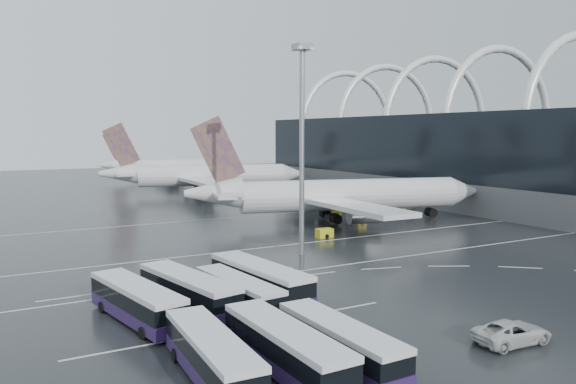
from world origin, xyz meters
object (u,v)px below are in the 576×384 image
floodlight_mast (302,124)px  gse_cart_belly_e (336,212)px  bus_row_near_a (137,301)px  bus_row_far_a (212,355)px  gse_cart_belly_d (408,211)px  airliner_gate_b (202,176)px  bus_row_far_b (286,348)px  gse_cart_belly_a (360,220)px  bus_row_near_d (260,280)px  airliner_main (336,196)px  bus_row_near_b (188,291)px  van_curve_a (512,332)px  airliner_gate_c (172,167)px  bus_row_far_c (340,342)px  gse_cart_belly_b (353,211)px  bus_row_near_c (238,292)px  gse_cart_belly_c (324,233)px

floodlight_mast → gse_cart_belly_e: bearing=48.8°
bus_row_near_a → bus_row_far_a: 13.89m
gse_cart_belly_d → bus_row_far_a: bearing=-140.3°
airliner_gate_b → bus_row_far_b: (-34.88, -108.29, -2.90)m
gse_cart_belly_a → bus_row_far_b: bearing=-131.0°
bus_row_far_a → gse_cart_belly_d: bus_row_far_a is taller
bus_row_near_d → floodlight_mast: 25.44m
bus_row_far_b → gse_cart_belly_d: (56.81, 52.52, -1.11)m
gse_cart_belly_a → airliner_main: bearing=133.8°
bus_row_near_d → bus_row_far_b: size_ratio=1.08×
bus_row_near_b → van_curve_a: bearing=-147.0°
bus_row_near_d → airliner_main: bearing=-49.1°
gse_cart_belly_e → airliner_gate_c: bearing=91.4°
van_curve_a → gse_cart_belly_d: 68.56m
bus_row_far_c → gse_cart_belly_b: bus_row_far_c is taller
bus_row_near_c → airliner_gate_b: bearing=-24.3°
airliner_gate_c → gse_cart_belly_d: 102.14m
bus_row_near_b → gse_cart_belly_d: size_ratio=5.79×
bus_row_far_a → gse_cart_belly_a: bearing=-42.0°
floodlight_mast → gse_cart_belly_d: 45.86m
bus_row_far_a → bus_row_far_b: 4.86m
bus_row_far_a → gse_cart_belly_a: 66.16m
bus_row_near_a → bus_row_near_d: bus_row_near_d is taller
gse_cart_belly_a → gse_cart_belly_e: 10.32m
airliner_main → gse_cart_belly_e: (4.75, 6.92, -4.18)m
bus_row_near_a → airliner_gate_b: bearing=-33.7°
airliner_gate_c → gse_cart_belly_c: airliner_gate_c is taller
bus_row_near_c → gse_cart_belly_c: (26.12, 25.99, -0.94)m
bus_row_near_b → bus_row_far_c: bus_row_near_b is taller
airliner_gate_b → gse_cart_belly_d: size_ratio=22.42×
bus_row_far_b → gse_cart_belly_a: bus_row_far_b is taller
floodlight_mast → airliner_gate_c: bearing=80.0°
airliner_gate_b → airliner_gate_c: (6.39, 45.12, -0.32)m
bus_row_far_a → gse_cart_belly_c: size_ratio=4.99×
bus_row_near_c → gse_cart_belly_a: size_ratio=6.17×
airliner_gate_b → gse_cart_belly_a: (7.17, -60.01, -4.12)m
floodlight_mast → gse_cart_belly_c: size_ratio=10.80×
airliner_gate_c → bus_row_near_d: size_ratio=3.40×
airliner_gate_b → bus_row_near_a: bearing=-99.7°
bus_row_near_b → gse_cart_belly_c: (30.09, 23.94, -1.13)m
airliner_gate_b → gse_cart_belly_e: size_ratio=26.61×
bus_row_near_d → gse_cart_belly_e: bus_row_near_d is taller
airliner_main → van_curve_a: airliner_main is taller
gse_cart_belly_c → gse_cart_belly_d: size_ratio=1.06×
airliner_main → gse_cart_belly_a: size_ratio=27.76×
bus_row_far_c → gse_cart_belly_b: size_ratio=4.97×
airliner_gate_c → van_curve_a: 158.94m
van_curve_a → gse_cart_belly_c: bearing=-10.3°
gse_cart_belly_a → gse_cart_belly_b: bearing=61.2°
bus_row_near_d → bus_row_far_c: 16.80m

